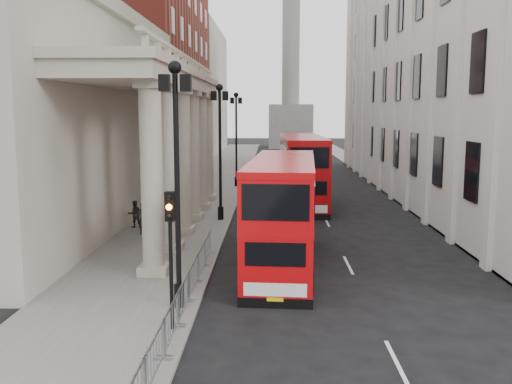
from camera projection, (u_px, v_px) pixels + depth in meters
ground at (178, 361)px, 15.69m from camera, size 260.00×260.00×0.00m
sidewalk_west at (202, 196)px, 45.45m from camera, size 6.00×140.00×0.12m
sidewalk_east at (410, 197)px, 45.00m from camera, size 3.00×140.00×0.12m
kerb at (239, 196)px, 45.37m from camera, size 0.20×140.00×0.14m
portico_building at (46, 125)px, 32.94m from camera, size 9.00×28.00×12.00m
brick_building at (152, 72)px, 61.93m from camera, size 9.00×32.00×22.00m
west_building_far at (193, 91)px, 93.74m from camera, size 9.00×30.00×20.00m
east_building at (441, 39)px, 45.16m from camera, size 8.00×55.00×25.00m
monument_column at (291, 60)px, 104.32m from camera, size 8.00×8.00×54.20m
lamp_post_south at (177, 169)px, 18.97m from camera, size 1.05×0.44×8.32m
lamp_post_mid at (220, 142)px, 34.81m from camera, size 1.05×0.44×8.32m
lamp_post_north at (236, 133)px, 50.64m from camera, size 1.05×0.44×8.32m
traffic_light at (170, 235)px, 17.23m from camera, size 0.28×0.33×4.30m
crowd_barriers at (178, 309)px, 17.81m from camera, size 0.50×18.75×1.10m
bus_near at (283, 211)px, 24.86m from camera, size 3.35×11.18×4.76m
bus_far at (302, 170)px, 41.14m from camera, size 3.09×11.68×5.01m
pedestrian_a at (143, 218)px, 31.17m from camera, size 0.65×0.43×1.75m
pedestrian_b at (135, 214)px, 33.03m from camera, size 0.95×0.88×1.56m
pedestrian_c at (179, 200)px, 37.76m from camera, size 0.87×0.65×1.62m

